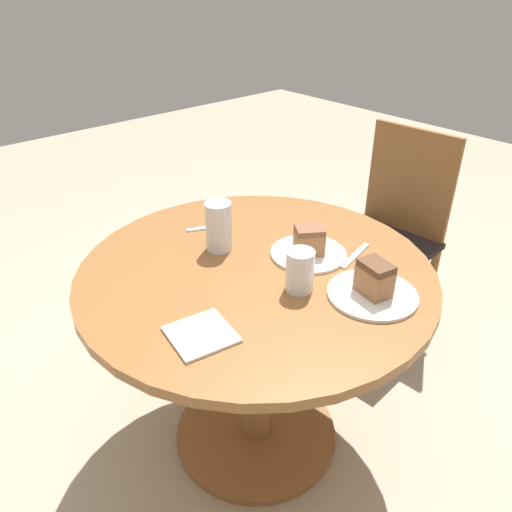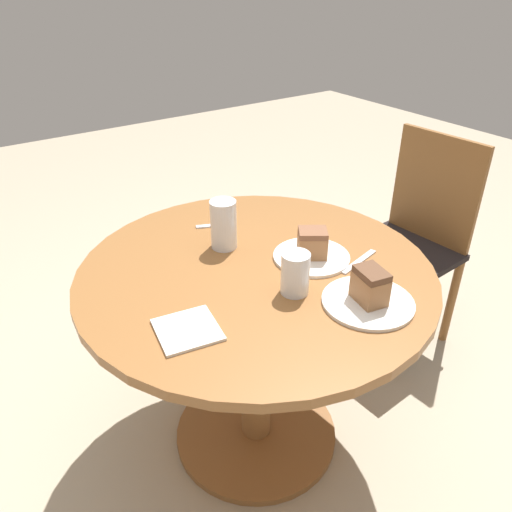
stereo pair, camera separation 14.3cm
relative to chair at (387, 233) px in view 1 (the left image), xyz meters
name	(u,v)px [view 1 (the left image)]	position (x,y,z in m)	size (l,w,h in m)	color
ground_plane	(256,433)	(0.13, -0.87, -0.47)	(8.00, 8.00, 0.00)	tan
table	(256,318)	(0.13, -0.87, 0.06)	(1.04, 1.04, 0.71)	brown
chair	(387,233)	(0.00, 0.00, 0.00)	(0.44, 0.44, 0.90)	brown
plate_near	(308,254)	(0.18, -0.70, 0.25)	(0.23, 0.23, 0.01)	silver
plate_far	(372,294)	(0.44, -0.73, 0.25)	(0.24, 0.24, 0.01)	silver
cake_slice_near	(309,240)	(0.18, -0.70, 0.30)	(0.11, 0.11, 0.08)	#9E6B42
cake_slice_far	(375,278)	(0.44, -0.73, 0.30)	(0.10, 0.08, 0.09)	#9E6B42
glass_lemonade	(300,273)	(0.28, -0.86, 0.30)	(0.08, 0.08, 0.12)	beige
glass_water	(219,229)	(-0.03, -0.88, 0.31)	(0.08, 0.08, 0.15)	silver
napkin_stack	(201,334)	(0.27, -1.17, 0.25)	(0.17, 0.17, 0.01)	silver
fork	(355,256)	(0.27, -0.60, 0.25)	(0.06, 0.17, 0.00)	silver
spoon	(206,228)	(-0.17, -0.83, 0.25)	(0.07, 0.13, 0.00)	silver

